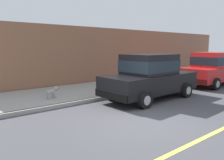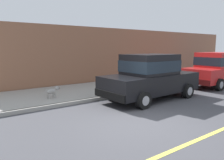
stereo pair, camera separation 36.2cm
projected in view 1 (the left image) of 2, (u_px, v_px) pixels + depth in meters
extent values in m
plane|color=#424247|center=(147.00, 123.00, 6.46)|extent=(80.00, 80.00, 0.00)
cube|color=gray|center=(88.00, 100.00, 8.93)|extent=(0.16, 64.00, 0.14)
cube|color=#99968E|center=(68.00, 93.00, 10.32)|extent=(3.60, 64.00, 0.14)
cube|color=#E0D64C|center=(198.00, 141.00, 5.23)|extent=(0.12, 57.60, 0.01)
cube|color=black|center=(150.00, 83.00, 9.47)|extent=(1.98, 4.57, 0.76)
cube|color=black|center=(149.00, 64.00, 9.29)|extent=(1.67, 2.16, 0.84)
cube|color=#19232D|center=(149.00, 66.00, 9.30)|extent=(1.70, 2.20, 0.46)
cube|color=black|center=(179.00, 83.00, 10.93)|extent=(1.77, 0.27, 0.28)
cube|color=black|center=(112.00, 95.00, 8.08)|extent=(1.77, 0.27, 0.28)
cylinder|color=black|center=(154.00, 85.00, 11.10)|extent=(0.25, 0.65, 0.64)
cylinder|color=#9E9EA3|center=(154.00, 85.00, 11.10)|extent=(0.25, 0.36, 0.35)
cylinder|color=black|center=(186.00, 90.00, 9.76)|extent=(0.25, 0.65, 0.64)
cylinder|color=#9E9EA3|center=(186.00, 90.00, 9.76)|extent=(0.25, 0.36, 0.35)
cylinder|color=black|center=(112.00, 92.00, 9.30)|extent=(0.25, 0.65, 0.64)
cylinder|color=#9E9EA3|center=(112.00, 92.00, 9.30)|extent=(0.25, 0.36, 0.35)
cylinder|color=black|center=(145.00, 100.00, 7.95)|extent=(0.25, 0.65, 0.64)
cylinder|color=#9E9EA3|center=(145.00, 100.00, 7.95)|extent=(0.25, 0.36, 0.35)
cube|color=#EAEACC|center=(170.00, 75.00, 11.32)|extent=(0.28, 0.09, 0.14)
cube|color=#EAEACC|center=(190.00, 77.00, 10.48)|extent=(0.28, 0.09, 0.14)
cube|color=red|center=(213.00, 73.00, 12.94)|extent=(1.82, 4.51, 0.76)
cube|color=red|center=(213.00, 60.00, 12.76)|extent=(1.59, 2.11, 0.84)
cube|color=#19232D|center=(213.00, 61.00, 12.77)|extent=(1.63, 2.15, 0.46)
cube|color=#400A0A|center=(192.00, 81.00, 11.61)|extent=(1.76, 0.21, 0.28)
cylinder|color=black|center=(209.00, 76.00, 14.55)|extent=(0.22, 0.64, 0.64)
cylinder|color=#9E9EA3|center=(209.00, 76.00, 14.55)|extent=(0.24, 0.35, 0.35)
cylinder|color=black|center=(185.00, 80.00, 12.82)|extent=(0.22, 0.64, 0.64)
cylinder|color=#9E9EA3|center=(185.00, 80.00, 12.82)|extent=(0.24, 0.35, 0.35)
cylinder|color=black|center=(216.00, 84.00, 11.43)|extent=(0.22, 0.64, 0.64)
cylinder|color=#9E9EA3|center=(216.00, 84.00, 11.43)|extent=(0.24, 0.35, 0.35)
cube|color=#EAEACC|center=(221.00, 68.00, 14.73)|extent=(0.28, 0.08, 0.14)
ellipsoid|color=#999691|center=(51.00, 92.00, 8.93)|extent=(0.31, 0.48, 0.20)
cylinder|color=#999691|center=(53.00, 96.00, 9.10)|extent=(0.05, 0.05, 0.18)
cylinder|color=#999691|center=(55.00, 96.00, 9.03)|extent=(0.05, 0.05, 0.18)
cylinder|color=#999691|center=(47.00, 97.00, 8.88)|extent=(0.05, 0.05, 0.18)
cylinder|color=#999691|center=(49.00, 97.00, 8.81)|extent=(0.05, 0.05, 0.18)
sphere|color=#999691|center=(56.00, 89.00, 9.15)|extent=(0.17, 0.17, 0.17)
ellipsoid|color=#54524F|center=(58.00, 89.00, 9.22)|extent=(0.10, 0.12, 0.06)
cone|color=#999691|center=(55.00, 86.00, 9.15)|extent=(0.06, 0.06, 0.07)
cone|color=#999691|center=(57.00, 87.00, 9.10)|extent=(0.06, 0.06, 0.07)
cylinder|color=#999691|center=(45.00, 91.00, 8.71)|extent=(0.07, 0.12, 0.13)
cube|color=#8C5B42|center=(133.00, 55.00, 15.53)|extent=(0.50, 20.00, 3.39)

